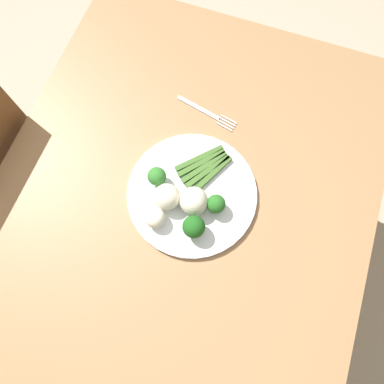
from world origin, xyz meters
TOP-DOWN VIEW (x-y plane):
  - ground_plane at (0.00, 0.00)m, footprint 6.00×6.00m
  - dining_table at (0.00, 0.00)m, footprint 1.11×0.88m
  - plate at (-0.03, 0.02)m, footprint 0.30×0.30m
  - asparagus_bundle at (-0.09, 0.03)m, footprint 0.13×0.12m
  - broccoli_outer_edge at (-0.01, 0.08)m, footprint 0.04×0.04m
  - broccoli_back at (-0.03, -0.06)m, footprint 0.04×0.04m
  - broccoli_front at (0.05, 0.05)m, footprint 0.05×0.05m
  - cauliflower_near_fork at (0.00, 0.03)m, footprint 0.06×0.06m
  - cauliflower_left at (0.06, -0.03)m, footprint 0.05×0.05m
  - cauliflower_back_right at (0.01, -0.03)m, footprint 0.06×0.06m
  - fork at (-0.24, -0.02)m, footprint 0.05×0.17m

SIDE VIEW (x-z plane):
  - ground_plane at x=0.00m, z-range -0.02..0.00m
  - dining_table at x=0.00m, z-range 0.25..0.97m
  - fork at x=-0.24m, z-range 0.72..0.73m
  - plate at x=-0.03m, z-range 0.72..0.74m
  - asparagus_bundle at x=-0.09m, z-range 0.74..0.75m
  - cauliflower_left at x=0.06m, z-range 0.74..0.78m
  - broccoli_outer_edge at x=-0.01m, z-range 0.74..0.79m
  - broccoli_back at x=-0.03m, z-range 0.74..0.79m
  - cauliflower_back_right at x=0.01m, z-range 0.74..0.80m
  - cauliflower_near_fork at x=0.00m, z-range 0.74..0.80m
  - broccoli_front at x=0.05m, z-range 0.74..0.80m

